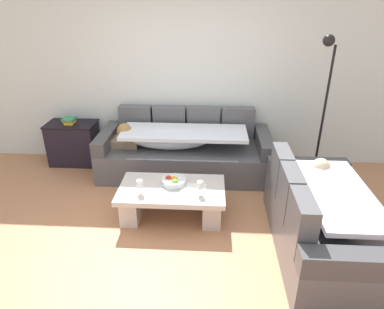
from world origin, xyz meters
The scene contains 12 objects.
ground_plane centered at (0.00, 0.00, 0.00)m, with size 14.00×14.00×0.00m, color #B47851.
back_wall centered at (0.00, 2.15, 1.35)m, with size 9.00×0.10×2.70m, color silver.
couch_along_wall centered at (0.09, 1.62, 0.33)m, with size 2.38×0.92×0.88m.
couch_near_window centered at (1.62, 0.07, 0.33)m, with size 0.92×1.76×0.88m.
coffee_table centered at (0.07, 0.54, 0.24)m, with size 1.20×0.68×0.38m.
fruit_bowl centered at (0.08, 0.61, 0.42)m, with size 0.28×0.28×0.10m.
wine_glass_near_left centered at (-0.26, 0.39, 0.50)m, with size 0.07×0.07×0.17m.
wine_glass_near_right centered at (0.39, 0.40, 0.50)m, with size 0.07×0.07×0.17m.
open_magazine centered at (0.32, 0.54, 0.39)m, with size 0.28×0.21×0.01m, color white.
side_cabinet centered at (-1.57, 1.85, 0.32)m, with size 0.72×0.44×0.64m.
book_stack_on_cabinet centered at (-1.58, 1.84, 0.69)m, with size 0.18×0.19×0.09m.
floor_lamp centered at (1.90, 1.49, 1.12)m, with size 0.33×0.31×1.95m.
Camera 1 is at (0.49, -2.75, 2.37)m, focal length 31.76 mm.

